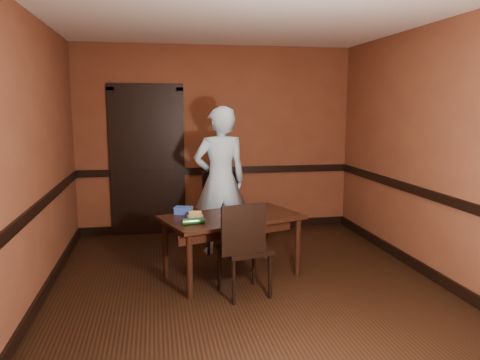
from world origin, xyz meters
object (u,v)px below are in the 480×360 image
object	(u,v)px
dining_table	(232,246)
cheese_saucer	(195,215)
person	(220,181)
chair_near	(244,248)
food_tub	(183,210)
sandwich_plate	(231,215)
chair_far	(224,212)
sauce_jar	(254,214)

from	to	relation	value
dining_table	cheese_saucer	size ratio (longest dim) A/B	8.17
dining_table	person	world-z (taller)	person
chair_near	food_tub	world-z (taller)	chair_near
sandwich_plate	cheese_saucer	xyz separation A→B (m)	(-0.38, 0.08, 0.00)
chair_far	person	size ratio (longest dim) A/B	0.54
chair_far	sauce_jar	size ratio (longest dim) A/B	11.01
chair_far	chair_near	xyz separation A→B (m)	(-0.02, -1.47, -0.03)
chair_near	person	bearing A→B (deg)	-101.20
dining_table	food_tub	world-z (taller)	food_tub
dining_table	sauce_jar	world-z (taller)	sauce_jar
person	sandwich_plate	size ratio (longest dim) A/B	7.53
cheese_saucer	food_tub	world-z (taller)	food_tub
person	chair_far	bearing A→B (deg)	-131.21
person	cheese_saucer	size ratio (longest dim) A/B	10.43
chair_near	person	world-z (taller)	person
chair_near	sandwich_plate	world-z (taller)	chair_near
chair_far	chair_near	size ratio (longest dim) A/B	1.06
cheese_saucer	sandwich_plate	bearing A→B (deg)	-11.85
sauce_jar	dining_table	bearing A→B (deg)	143.70
person	food_tub	distance (m)	0.88
person	food_tub	bearing A→B (deg)	46.44
chair_near	cheese_saucer	distance (m)	0.73
dining_table	sauce_jar	distance (m)	0.46
chair_far	sauce_jar	world-z (taller)	chair_far
chair_far	sauce_jar	distance (m)	1.15
cheese_saucer	food_tub	xyz separation A→B (m)	(-0.11, 0.15, 0.02)
sauce_jar	person	bearing A→B (deg)	101.59
chair_far	cheese_saucer	size ratio (longest dim) A/B	5.65
chair_near	person	xyz separation A→B (m)	(-0.04, 1.38, 0.45)
chair_far	chair_near	distance (m)	1.47
person	food_tub	size ratio (longest dim) A/B	8.33
sauce_jar	food_tub	xyz separation A→B (m)	(-0.72, 0.33, -0.01)
chair_far	sandwich_plate	bearing A→B (deg)	-88.52
person	cheese_saucer	bearing A→B (deg)	57.49
chair_far	food_tub	world-z (taller)	chair_far
dining_table	food_tub	xyz separation A→B (m)	(-0.51, 0.18, 0.38)
dining_table	chair_far	size ratio (longest dim) A/B	1.44
sandwich_plate	cheese_saucer	bearing A→B (deg)	168.15
dining_table	chair_far	bearing A→B (deg)	67.68
chair_near	person	distance (m)	1.45
sauce_jar	food_tub	size ratio (longest dim) A/B	0.41
person	sandwich_plate	distance (m)	0.95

